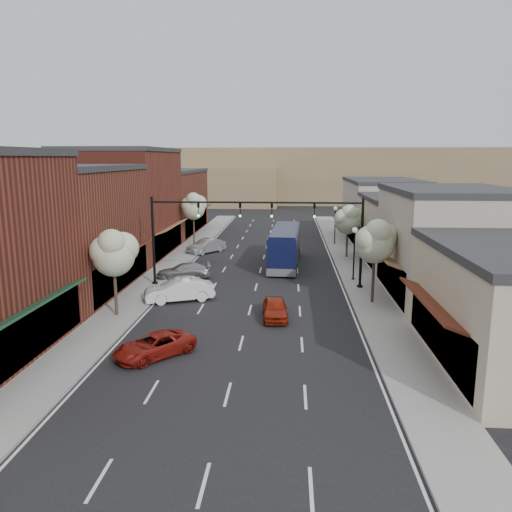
% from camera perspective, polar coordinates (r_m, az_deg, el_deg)
% --- Properties ---
extents(ground, '(160.00, 160.00, 0.00)m').
position_cam_1_polar(ground, '(31.30, -0.99, -7.30)').
color(ground, black).
rests_on(ground, ground).
extents(sidewalk_left, '(2.80, 73.00, 0.15)m').
position_cam_1_polar(sidewalk_left, '(50.28, -8.78, -0.25)').
color(sidewalk_left, gray).
rests_on(sidewalk_left, ground).
extents(sidewalk_right, '(2.80, 73.00, 0.15)m').
position_cam_1_polar(sidewalk_right, '(49.43, 10.60, -0.51)').
color(sidewalk_right, gray).
rests_on(sidewalk_right, ground).
extents(curb_left, '(0.25, 73.00, 0.17)m').
position_cam_1_polar(curb_left, '(50.00, -7.21, -0.27)').
color(curb_left, gray).
rests_on(curb_left, ground).
extents(curb_right, '(0.25, 73.00, 0.17)m').
position_cam_1_polar(curb_right, '(49.28, 8.98, -0.49)').
color(curb_right, gray).
rests_on(curb_right, ground).
extents(bldg_left_midnear, '(10.14, 14.10, 9.40)m').
position_cam_1_polar(bldg_left_midnear, '(39.68, -21.20, 2.80)').
color(bldg_left_midnear, brown).
rests_on(bldg_left_midnear, ground).
extents(bldg_left_midfar, '(10.14, 14.10, 10.90)m').
position_cam_1_polar(bldg_left_midfar, '(52.54, -14.86, 5.87)').
color(bldg_left_midfar, maroon).
rests_on(bldg_left_midfar, ground).
extents(bldg_left_far, '(10.14, 18.10, 8.40)m').
position_cam_1_polar(bldg_left_far, '(67.93, -10.50, 6.12)').
color(bldg_left_far, brown).
rests_on(bldg_left_far, ground).
extents(bldg_right_midnear, '(9.14, 12.10, 7.90)m').
position_cam_1_polar(bldg_right_midnear, '(37.78, 21.03, 1.27)').
color(bldg_right_midnear, '#B2A598').
rests_on(bldg_right_midnear, ground).
extents(bldg_right_midfar, '(9.14, 12.10, 6.40)m').
position_cam_1_polar(bldg_right_midfar, '(49.34, 16.92, 2.82)').
color(bldg_right_midfar, '#B5AC8F').
rests_on(bldg_right_midfar, ground).
extents(bldg_right_far, '(9.14, 16.10, 7.40)m').
position_cam_1_polar(bldg_right_far, '(62.90, 14.13, 5.12)').
color(bldg_right_far, '#B2A598').
rests_on(bldg_right_far, ground).
extents(hill_far, '(120.00, 30.00, 12.00)m').
position_cam_1_polar(hill_far, '(119.67, 2.68, 9.28)').
color(hill_far, '#7A6647').
rests_on(hill_far, ground).
extents(hill_near, '(50.00, 20.00, 8.00)m').
position_cam_1_polar(hill_near, '(111.21, -10.58, 7.93)').
color(hill_near, '#7A6647').
rests_on(hill_near, ground).
extents(signal_mast_right, '(8.22, 0.46, 7.00)m').
position_cam_1_polar(signal_mast_right, '(38.08, 8.48, 3.06)').
color(signal_mast_right, black).
rests_on(signal_mast_right, ground).
extents(signal_mast_left, '(8.22, 0.46, 7.00)m').
position_cam_1_polar(signal_mast_left, '(38.82, -8.32, 3.21)').
color(signal_mast_left, black).
rests_on(signal_mast_left, ground).
extents(tree_right_near, '(2.85, 2.65, 5.95)m').
position_cam_1_polar(tree_right_near, '(34.46, 13.52, 1.74)').
color(tree_right_near, '#47382B').
rests_on(tree_right_near, ground).
extents(tree_right_far, '(2.85, 2.65, 5.43)m').
position_cam_1_polar(tree_right_far, '(50.22, 10.51, 4.21)').
color(tree_right_far, '#47382B').
rests_on(tree_right_far, ground).
extents(tree_left_near, '(2.85, 2.65, 5.69)m').
position_cam_1_polar(tree_left_near, '(31.95, -15.95, 0.47)').
color(tree_left_near, '#47382B').
rests_on(tree_left_near, ground).
extents(tree_left_far, '(2.85, 2.65, 6.13)m').
position_cam_1_polar(tree_left_far, '(56.81, -7.14, 5.72)').
color(tree_left_far, '#47382B').
rests_on(tree_left_far, ground).
extents(lamp_post_near, '(0.44, 0.44, 4.44)m').
position_cam_1_polar(lamp_post_near, '(41.01, 11.18, 1.26)').
color(lamp_post_near, black).
rests_on(lamp_post_near, ground).
extents(lamp_post_far, '(0.44, 0.44, 4.44)m').
position_cam_1_polar(lamp_post_far, '(58.23, 9.04, 4.21)').
color(lamp_post_far, black).
rests_on(lamp_post_far, ground).
extents(coach_bus, '(2.98, 11.41, 3.46)m').
position_cam_1_polar(coach_bus, '(46.77, 3.34, 1.17)').
color(coach_bus, '#0E1238').
rests_on(coach_bus, ground).
extents(red_hatchback, '(1.81, 3.91, 1.30)m').
position_cam_1_polar(red_hatchback, '(31.41, 2.17, -6.00)').
color(red_hatchback, maroon).
rests_on(red_hatchback, ground).
extents(parked_car_a, '(4.31, 4.46, 1.18)m').
position_cam_1_polar(parked_car_a, '(26.10, -11.54, -10.00)').
color(parked_car_a, maroon).
rests_on(parked_car_a, ground).
extents(parked_car_b, '(5.11, 3.35, 1.59)m').
position_cam_1_polar(parked_car_b, '(35.49, -8.78, -3.85)').
color(parked_car_b, white).
rests_on(parked_car_b, ground).
extents(parked_car_c, '(4.77, 2.73, 1.30)m').
position_cam_1_polar(parked_car_c, '(41.89, -8.28, -1.73)').
color(parked_car_c, gray).
rests_on(parked_car_c, ground).
extents(parked_car_e, '(3.92, 4.57, 1.49)m').
position_cam_1_polar(parked_car_e, '(52.99, -5.69, 1.14)').
color(parked_car_e, '#A3A3A9').
rests_on(parked_car_e, ground).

